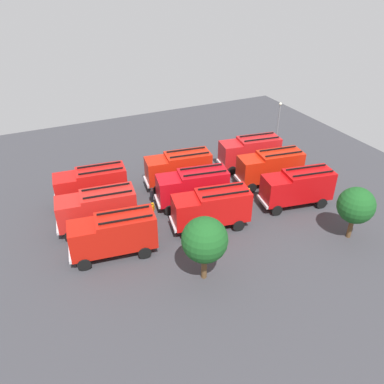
% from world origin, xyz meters
% --- Properties ---
extents(ground_plane, '(55.76, 55.76, 0.00)m').
position_xyz_m(ground_plane, '(0.00, 0.00, 0.00)').
color(ground_plane, '#38383D').
extents(fire_truck_0, '(7.48, 3.59, 3.88)m').
position_xyz_m(fire_truck_0, '(-9.62, -4.53, 2.15)').
color(fire_truck_0, red).
rests_on(fire_truck_0, ground).
extents(fire_truck_1, '(7.46, 3.52, 3.88)m').
position_xyz_m(fire_truck_1, '(-0.33, -4.19, 2.15)').
color(fire_truck_1, red).
rests_on(fire_truck_1, ground).
extents(fire_truck_2, '(7.42, 3.36, 3.88)m').
position_xyz_m(fire_truck_2, '(9.07, -4.50, 2.15)').
color(fire_truck_2, red).
rests_on(fire_truck_2, ground).
extents(fire_truck_3, '(7.47, 3.58, 3.88)m').
position_xyz_m(fire_truck_3, '(-9.54, -0.22, 2.15)').
color(fire_truck_3, red).
rests_on(fire_truck_3, ground).
extents(fire_truck_4, '(7.51, 3.71, 3.88)m').
position_xyz_m(fire_truck_4, '(-0.02, 0.13, 2.15)').
color(fire_truck_4, red).
rests_on(fire_truck_4, ground).
extents(fire_truck_5, '(7.43, 3.43, 3.88)m').
position_xyz_m(fire_truck_5, '(9.53, 0.11, 2.15)').
color(fire_truck_5, red).
rests_on(fire_truck_5, ground).
extents(fire_truck_6, '(7.51, 3.73, 3.88)m').
position_xyz_m(fire_truck_6, '(-9.46, 4.57, 2.15)').
color(fire_truck_6, red).
rests_on(fire_truck_6, ground).
extents(fire_truck_7, '(7.51, 3.74, 3.88)m').
position_xyz_m(fire_truck_7, '(0.04, 4.34, 2.15)').
color(fire_truck_7, red).
rests_on(fire_truck_7, ground).
extents(fire_truck_8, '(7.46, 3.52, 3.88)m').
position_xyz_m(fire_truck_8, '(9.17, 4.46, 2.15)').
color(fire_truck_8, red).
rests_on(fire_truck_8, ground).
extents(firefighter_0, '(0.42, 0.48, 1.84)m').
position_xyz_m(firefighter_0, '(-5.05, -3.36, 1.04)').
color(firefighter_0, black).
rests_on(firefighter_0, ground).
extents(firefighter_1, '(0.45, 0.48, 1.60)m').
position_xyz_m(firefighter_1, '(4.43, 0.59, 0.89)').
color(firefighter_1, black).
rests_on(firefighter_1, ground).
extents(firefighter_2, '(0.46, 0.47, 1.69)m').
position_xyz_m(firefighter_2, '(3.61, -1.94, 0.94)').
color(firefighter_2, black).
rests_on(firefighter_2, ground).
extents(firefighter_3, '(0.46, 0.47, 1.66)m').
position_xyz_m(firefighter_3, '(-10.86, -6.80, 0.92)').
color(firefighter_3, black).
rests_on(firefighter_3, ground).
extents(firefighter_4, '(0.28, 0.43, 1.74)m').
position_xyz_m(firefighter_4, '(-5.20, 2.31, 0.98)').
color(firefighter_4, black).
rests_on(firefighter_4, ground).
extents(tree_0, '(3.21, 3.21, 4.98)m').
position_xyz_m(tree_0, '(-10.51, 10.91, 3.35)').
color(tree_0, brown).
rests_on(tree_0, ground).
extents(tree_1, '(3.52, 3.52, 5.46)m').
position_xyz_m(tree_1, '(3.62, 10.07, 3.68)').
color(tree_1, brown).
rests_on(tree_1, ground).
extents(traffic_cone_0, '(0.47, 0.47, 0.68)m').
position_xyz_m(traffic_cone_0, '(-4.23, 2.31, 0.34)').
color(traffic_cone_0, '#F2600C').
rests_on(traffic_cone_0, ground).
extents(lamppost, '(0.36, 0.36, 6.01)m').
position_xyz_m(lamppost, '(-16.21, -8.29, 3.56)').
color(lamppost, slate).
rests_on(lamppost, ground).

